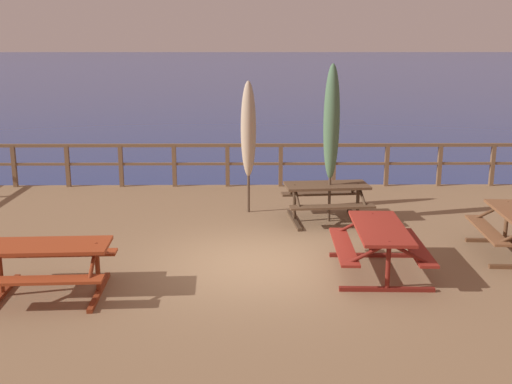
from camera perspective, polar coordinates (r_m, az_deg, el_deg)
ground_plane at (r=10.69m, az=0.05°, el=-10.81°), size 600.00×600.00×0.00m
wooden_deck at (r=10.52m, az=0.05°, el=-8.70°), size 15.07×11.68×0.85m
railing_waterside_far at (r=15.69m, az=-0.17°, el=3.13°), size 14.87×0.10×1.09m
picnic_table_back_left at (r=9.41m, az=-18.47°, el=-5.79°), size 1.80×1.48×0.78m
picnic_table_mid_right at (r=12.71m, az=6.47°, el=-0.24°), size 1.79×1.55×0.78m
picnic_table_front_left at (r=9.96m, az=11.25°, el=-4.26°), size 1.46×1.91×0.78m
patio_umbrella_tall_back_left at (r=13.08m, az=-0.70°, el=5.71°), size 0.32×0.32×2.79m
patio_umbrella_tall_back_right at (r=12.42m, az=6.93°, el=6.29°), size 0.32×0.32×3.17m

